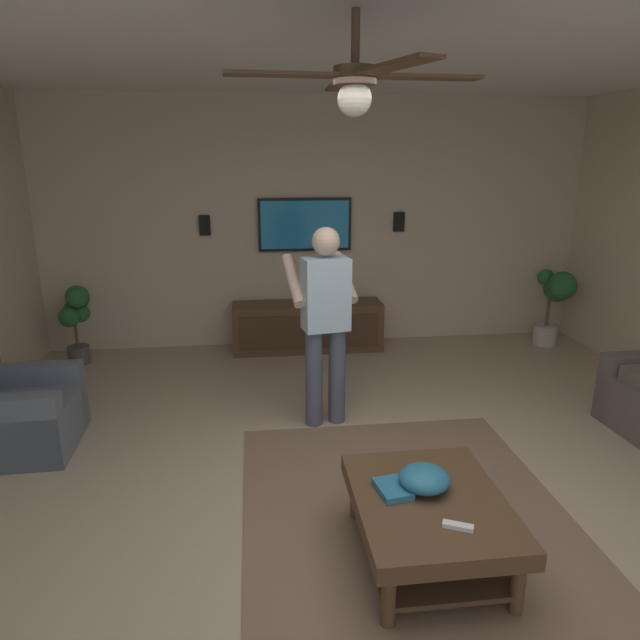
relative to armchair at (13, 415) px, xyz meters
name	(u,v)px	position (x,y,z in m)	size (l,w,h in m)	color
ground_plane	(390,529)	(-1.31, -2.61, -0.28)	(8.69, 8.69, 0.00)	tan
wall_back_tv	(318,224)	(2.36, -2.61, 1.13)	(0.10, 6.43, 2.81)	#C6B299
area_rug	(416,536)	(-1.40, -2.74, -0.27)	(2.86, 2.02, 0.01)	#7A604C
armchair	(13,415)	(0.00, 0.00, 0.00)	(0.82, 0.83, 0.82)	slate
coffee_table	(429,514)	(-1.60, -2.74, 0.02)	(1.00, 0.80, 0.40)	#513823
media_console	(308,326)	(2.03, -2.45, 0.00)	(0.45, 1.70, 0.55)	#513823
tv	(305,225)	(2.27, -2.45, 1.13)	(0.05, 1.06, 0.60)	black
person_standing	(325,315)	(0.16, -2.40, 0.65)	(0.60, 0.60, 1.64)	#4C5166
potted_plant_tall	(556,296)	(1.84, -5.34, 0.32)	(0.48, 0.40, 0.90)	#B7B2A8
potted_plant_short	(76,314)	(1.89, 0.04, 0.27)	(0.38, 0.33, 0.86)	#4C4C51
bowl	(424,479)	(-1.52, -2.73, 0.18)	(0.28, 0.28, 0.13)	teal
remote_white	(458,526)	(-1.87, -2.80, 0.13)	(0.15, 0.04, 0.02)	white
book	(393,489)	(-1.52, -2.56, 0.14)	(0.22, 0.16, 0.04)	teal
vase_round	(337,293)	(2.02, -2.79, 0.38)	(0.22, 0.22, 0.22)	red
wall_speaker_left	(399,222)	(2.28, -3.54, 1.15)	(0.06, 0.12, 0.22)	black
wall_speaker_right	(205,225)	(2.28, -1.33, 1.14)	(0.06, 0.12, 0.22)	black
ceiling_fan	(357,83)	(-1.38, -2.34, 2.20)	(1.19, 1.20, 0.46)	#4C3828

